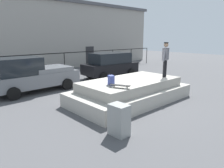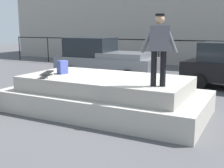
{
  "view_description": "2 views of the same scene",
  "coord_description": "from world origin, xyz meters",
  "views": [
    {
      "loc": [
        -7.15,
        -6.63,
        2.99
      ],
      "look_at": [
        -0.62,
        0.5,
        0.77
      ],
      "focal_mm": 33.21,
      "sensor_mm": 36.0,
      "label": 1
    },
    {
      "loc": [
        3.78,
        -7.43,
        2.42
      ],
      "look_at": [
        -0.34,
        0.59,
        0.64
      ],
      "focal_mm": 46.09,
      "sensor_mm": 36.0,
      "label": 2
    }
  ],
  "objects": [
    {
      "name": "backpack",
      "position": [
        -1.51,
        -0.42,
        1.23
      ],
      "size": [
        0.28,
        0.33,
        0.4
      ],
      "primitive_type": "cube",
      "rotation": [
        0.0,
        0.0,
        4.4
      ],
      "color": "#3F4C99",
      "rests_on": "concrete_ledge"
    },
    {
      "name": "warehouse_building",
      "position": [
        0.0,
        14.77,
        3.2
      ],
      "size": [
        29.42,
        8.14,
        6.38
      ],
      "color": "gray",
      "rests_on": "ground_plane"
    },
    {
      "name": "fence_row",
      "position": [
        0.0,
        8.35,
        1.27
      ],
      "size": [
        24.06,
        0.06,
        1.75
      ],
      "color": "black",
      "rests_on": "ground_plane"
    },
    {
      "name": "skateboard",
      "position": [
        -1.61,
        -1.03,
        1.13
      ],
      "size": [
        0.53,
        0.84,
        0.12
      ],
      "color": "black",
      "rests_on": "concrete_ledge"
    },
    {
      "name": "ground_plane",
      "position": [
        0.0,
        0.0,
        0.0
      ],
      "size": [
        60.0,
        60.0,
        0.0
      ],
      "primitive_type": "plane",
      "color": "#4C4C4F"
    },
    {
      "name": "car_grey_pickup_near",
      "position": [
        -2.89,
        4.58,
        0.95
      ],
      "size": [
        4.85,
        2.22,
        1.93
      ],
      "color": "slate",
      "rests_on": "ground_plane"
    },
    {
      "name": "concrete_ledge",
      "position": [
        -0.13,
        -0.25,
        0.47
      ],
      "size": [
        5.75,
        2.99,
        1.02
      ],
      "color": "#ADA89E",
      "rests_on": "ground_plane"
    },
    {
      "name": "skateboarder",
      "position": [
        1.66,
        -0.89,
        2.01
      ],
      "size": [
        0.85,
        0.4,
        1.7
      ],
      "color": "black",
      "rests_on": "concrete_ledge"
    }
  ]
}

